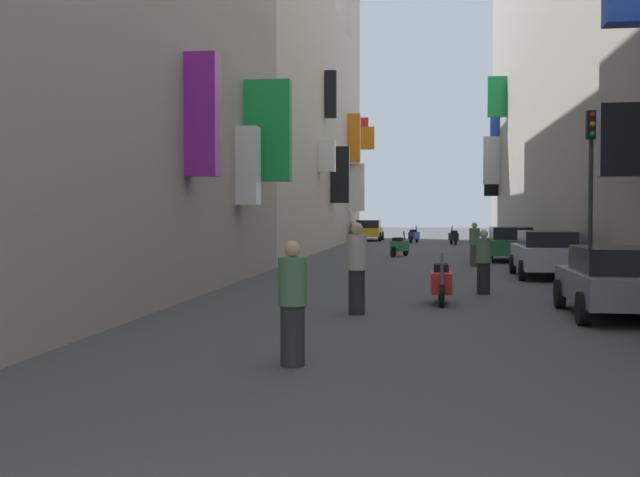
{
  "coord_description": "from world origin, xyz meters",
  "views": [
    {
      "loc": [
        0.44,
        -2.76,
        2.01
      ],
      "look_at": [
        -2.87,
        21.68,
        1.19
      ],
      "focal_mm": 45.91,
      "sensor_mm": 36.0,
      "label": 1
    }
  ],
  "objects_px": {
    "pedestrian_far_away": "(484,262)",
    "pedestrian_mid_street": "(474,244)",
    "pedestrian_crossing": "(357,268)",
    "scooter_blue": "(414,236)",
    "parked_car_silver": "(546,253)",
    "parked_car_grey": "(619,280)",
    "scooter_black": "(454,237)",
    "parked_car_green": "(510,243)",
    "parked_car_yellow": "(369,230)",
    "traffic_light_near_corner": "(591,168)",
    "scooter_green": "(399,246)",
    "pedestrian_near_left": "(293,304)",
    "scooter_red": "(441,282)"
  },
  "relations": [
    {
      "from": "pedestrian_far_away",
      "to": "pedestrian_mid_street",
      "type": "bearing_deg",
      "value": 88.22
    },
    {
      "from": "pedestrian_crossing",
      "to": "pedestrian_far_away",
      "type": "relative_size",
      "value": 1.14
    },
    {
      "from": "scooter_blue",
      "to": "pedestrian_mid_street",
      "type": "height_order",
      "value": "pedestrian_mid_street"
    },
    {
      "from": "parked_car_silver",
      "to": "parked_car_grey",
      "type": "xyz_separation_m",
      "value": [
        0.05,
        -9.48,
        -0.04
      ]
    },
    {
      "from": "scooter_black",
      "to": "parked_car_green",
      "type": "bearing_deg",
      "value": -83.75
    },
    {
      "from": "parked_car_yellow",
      "to": "traffic_light_near_corner",
      "type": "bearing_deg",
      "value": -76.02
    },
    {
      "from": "scooter_black",
      "to": "scooter_green",
      "type": "distance_m",
      "value": 14.12
    },
    {
      "from": "parked_car_grey",
      "to": "pedestrian_near_left",
      "type": "relative_size",
      "value": 2.39
    },
    {
      "from": "pedestrian_mid_street",
      "to": "traffic_light_near_corner",
      "type": "bearing_deg",
      "value": -72.12
    },
    {
      "from": "pedestrian_near_left",
      "to": "pedestrian_mid_street",
      "type": "height_order",
      "value": "pedestrian_near_left"
    },
    {
      "from": "parked_car_grey",
      "to": "pedestrian_crossing",
      "type": "bearing_deg",
      "value": -177.06
    },
    {
      "from": "pedestrian_near_left",
      "to": "parked_car_silver",
      "type": "bearing_deg",
      "value": 70.84
    },
    {
      "from": "traffic_light_near_corner",
      "to": "parked_car_silver",
      "type": "bearing_deg",
      "value": 102.54
    },
    {
      "from": "parked_car_silver",
      "to": "scooter_red",
      "type": "bearing_deg",
      "value": -113.18
    },
    {
      "from": "scooter_red",
      "to": "scooter_green",
      "type": "xyz_separation_m",
      "value": [
        -1.61,
        18.6,
        0.0
      ]
    },
    {
      "from": "scooter_green",
      "to": "parked_car_grey",
      "type": "bearing_deg",
      "value": -76.49
    },
    {
      "from": "parked_car_green",
      "to": "pedestrian_near_left",
      "type": "height_order",
      "value": "pedestrian_near_left"
    },
    {
      "from": "parked_car_grey",
      "to": "scooter_blue",
      "type": "height_order",
      "value": "parked_car_grey"
    },
    {
      "from": "parked_car_yellow",
      "to": "pedestrian_far_away",
      "type": "distance_m",
      "value": 36.65
    },
    {
      "from": "pedestrian_near_left",
      "to": "parked_car_grey",
      "type": "bearing_deg",
      "value": 46.83
    },
    {
      "from": "scooter_green",
      "to": "scooter_blue",
      "type": "bearing_deg",
      "value": 88.88
    },
    {
      "from": "parked_car_silver",
      "to": "scooter_blue",
      "type": "bearing_deg",
      "value": 99.53
    },
    {
      "from": "scooter_blue",
      "to": "traffic_light_near_corner",
      "type": "bearing_deg",
      "value": -80.15
    },
    {
      "from": "parked_car_yellow",
      "to": "scooter_blue",
      "type": "height_order",
      "value": "parked_car_yellow"
    },
    {
      "from": "scooter_black",
      "to": "traffic_light_near_corner",
      "type": "relative_size",
      "value": 0.39
    },
    {
      "from": "parked_car_grey",
      "to": "scooter_red",
      "type": "height_order",
      "value": "parked_car_grey"
    },
    {
      "from": "parked_car_green",
      "to": "scooter_green",
      "type": "relative_size",
      "value": 2.14
    },
    {
      "from": "parked_car_yellow",
      "to": "parked_car_grey",
      "type": "xyz_separation_m",
      "value": [
        7.8,
        -40.27,
        -0.03
      ]
    },
    {
      "from": "scooter_green",
      "to": "parked_car_green",
      "type": "bearing_deg",
      "value": -30.69
    },
    {
      "from": "parked_car_grey",
      "to": "scooter_blue",
      "type": "relative_size",
      "value": 2.02
    },
    {
      "from": "scooter_green",
      "to": "pedestrian_mid_street",
      "type": "height_order",
      "value": "pedestrian_mid_street"
    },
    {
      "from": "scooter_black",
      "to": "parked_car_silver",
      "type": "bearing_deg",
      "value": -85.16
    },
    {
      "from": "scooter_red",
      "to": "pedestrian_near_left",
      "type": "xyz_separation_m",
      "value": [
        -2.01,
        -7.55,
        0.35
      ]
    },
    {
      "from": "parked_car_green",
      "to": "traffic_light_near_corner",
      "type": "xyz_separation_m",
      "value": [
        1.0,
        -11.45,
        2.42
      ]
    },
    {
      "from": "scooter_blue",
      "to": "scooter_red",
      "type": "bearing_deg",
      "value": -87.86
    },
    {
      "from": "pedestrian_crossing",
      "to": "pedestrian_far_away",
      "type": "bearing_deg",
      "value": 57.8
    },
    {
      "from": "scooter_blue",
      "to": "traffic_light_near_corner",
      "type": "xyz_separation_m",
      "value": [
        5.26,
        -30.3,
        2.69
      ]
    },
    {
      "from": "pedestrian_crossing",
      "to": "parked_car_silver",
      "type": "bearing_deg",
      "value": 63.21
    },
    {
      "from": "parked_car_grey",
      "to": "pedestrian_crossing",
      "type": "xyz_separation_m",
      "value": [
        -4.97,
        -0.26,
        0.19
      ]
    },
    {
      "from": "scooter_black",
      "to": "pedestrian_near_left",
      "type": "distance_m",
      "value": 40.12
    },
    {
      "from": "parked_car_grey",
      "to": "parked_car_green",
      "type": "height_order",
      "value": "parked_car_green"
    },
    {
      "from": "parked_car_silver",
      "to": "parked_car_yellow",
      "type": "height_order",
      "value": "parked_car_silver"
    },
    {
      "from": "parked_car_silver",
      "to": "pedestrian_far_away",
      "type": "xyz_separation_m",
      "value": [
        -2.21,
        -5.45,
        0.02
      ]
    },
    {
      "from": "scooter_green",
      "to": "pedestrian_far_away",
      "type": "xyz_separation_m",
      "value": [
        2.65,
        -16.44,
        0.32
      ]
    },
    {
      "from": "pedestrian_near_left",
      "to": "scooter_blue",
      "type": "bearing_deg",
      "value": 89.04
    },
    {
      "from": "parked_car_silver",
      "to": "scooter_blue",
      "type": "relative_size",
      "value": 2.19
    },
    {
      "from": "parked_car_silver",
      "to": "pedestrian_mid_street",
      "type": "distance_m",
      "value": 5.24
    },
    {
      "from": "scooter_red",
      "to": "pedestrian_far_away",
      "type": "xyz_separation_m",
      "value": [
        1.04,
        2.16,
        0.32
      ]
    },
    {
      "from": "parked_car_silver",
      "to": "pedestrian_crossing",
      "type": "distance_m",
      "value": 10.91
    },
    {
      "from": "parked_car_grey",
      "to": "scooter_black",
      "type": "xyz_separation_m",
      "value": [
        -2.16,
        34.33,
        -0.25
      ]
    }
  ]
}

